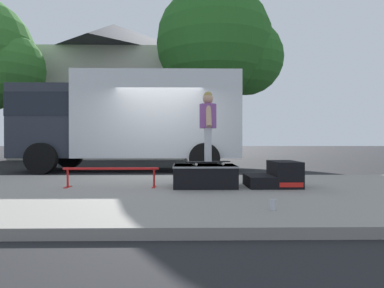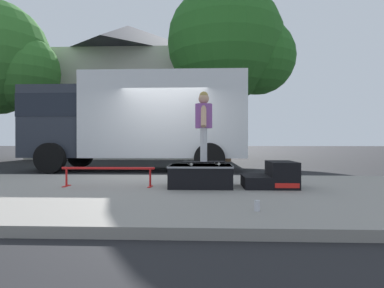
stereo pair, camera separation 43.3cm
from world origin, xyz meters
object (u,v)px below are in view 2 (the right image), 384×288
(skate_box, at_px, (201,175))
(kicker_ramp, at_px, (274,177))
(soda_can, at_px, (257,206))
(skater_kid, at_px, (204,120))
(grind_rail, at_px, (108,172))
(street_tree_main, at_px, (232,46))
(skateboard, at_px, (204,162))
(box_truck, at_px, (137,118))

(skate_box, height_order, kicker_ramp, kicker_ramp)
(skate_box, distance_m, soda_can, 2.19)
(kicker_ramp, distance_m, skater_kid, 1.59)
(grind_rail, height_order, street_tree_main, street_tree_main)
(skate_box, bearing_deg, skateboard, -44.61)
(skate_box, distance_m, street_tree_main, 11.23)
(skate_box, relative_size, soda_can, 8.88)
(soda_can, distance_m, box_truck, 7.63)
(skate_box, distance_m, kicker_ramp, 1.29)
(grind_rail, bearing_deg, soda_can, -40.75)
(grind_rail, bearing_deg, skater_kid, -0.60)
(skate_box, relative_size, street_tree_main, 0.13)
(soda_can, bearing_deg, skate_box, 108.49)
(skate_box, height_order, box_truck, box_truck)
(kicker_ramp, distance_m, street_tree_main, 11.17)
(soda_can, xyz_separation_m, street_tree_main, (0.63, 11.97, 5.28))
(skateboard, bearing_deg, soda_can, -72.47)
(skate_box, bearing_deg, street_tree_main, 82.40)
(skateboard, distance_m, soda_can, 2.15)
(skateboard, relative_size, street_tree_main, 0.10)
(skateboard, height_order, box_truck, box_truck)
(grind_rail, bearing_deg, street_tree_main, 73.27)
(skateboard, xyz_separation_m, skater_kid, (0.00, -0.00, 0.74))
(box_truck, bearing_deg, kicker_ramp, -54.33)
(skate_box, distance_m, skateboard, 0.25)
(grind_rail, bearing_deg, kicker_ramp, 0.70)
(grind_rail, relative_size, skateboard, 2.10)
(skate_box, xyz_separation_m, kicker_ramp, (1.29, -0.00, -0.02))
(kicker_ramp, xyz_separation_m, box_truck, (-3.47, 4.84, 1.39))
(skater_kid, height_order, box_truck, box_truck)
(kicker_ramp, xyz_separation_m, soda_can, (-0.60, -2.07, -0.13))
(box_truck, relative_size, street_tree_main, 0.83)
(grind_rail, xyz_separation_m, street_tree_main, (2.99, 9.94, 5.07))
(grind_rail, relative_size, street_tree_main, 0.20)
(soda_can, height_order, box_truck, box_truck)
(kicker_ramp, xyz_separation_m, grind_rail, (-2.96, -0.04, 0.08))
(soda_can, xyz_separation_m, box_truck, (-2.87, 6.90, 1.52))
(skate_box, bearing_deg, skater_kid, -44.61)
(skate_box, xyz_separation_m, street_tree_main, (1.32, 9.90, 5.13))
(skateboard, xyz_separation_m, street_tree_main, (1.27, 9.96, 4.90))
(kicker_ramp, distance_m, soda_can, 2.16)
(street_tree_main, bearing_deg, kicker_ramp, -90.16)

